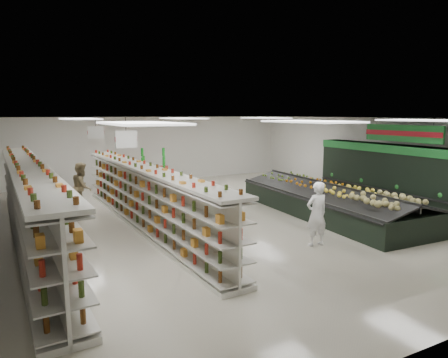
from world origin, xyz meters
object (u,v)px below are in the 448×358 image
soda_endcap (154,170)px  shopper_main (317,214)px  shopper_background (82,187)px  produce_island (329,200)px  gondola_center (144,200)px  gondola_left (30,206)px

soda_endcap → shopper_main: bearing=-83.4°
shopper_background → soda_endcap: bearing=-29.6°
soda_endcap → shopper_main: size_ratio=1.01×
produce_island → shopper_background: bearing=149.8°
gondola_center → soda_endcap: size_ratio=6.32×
soda_endcap → shopper_background: size_ratio=0.98×
gondola_left → shopper_background: 3.25m
produce_island → shopper_background: shopper_background is taller
produce_island → soda_endcap: bearing=115.7°
soda_endcap → shopper_main: soda_endcap is taller
soda_endcap → produce_island: bearing=-64.3°
gondola_left → soda_endcap: bearing=46.6°
gondola_center → soda_endcap: gondola_center is taller
gondola_left → shopper_background: (1.69, 2.77, -0.08)m
soda_endcap → gondola_left: bearing=-130.7°
produce_island → shopper_main: size_ratio=4.38×
gondola_left → shopper_background: size_ratio=6.91×
produce_island → shopper_main: shopper_main is taller
produce_island → soda_endcap: size_ratio=4.35×
gondola_left → soda_endcap: gondola_left is taller
gondola_left → gondola_center: size_ratio=1.12×
produce_island → shopper_background: size_ratio=4.27×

